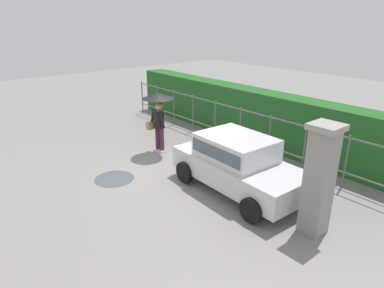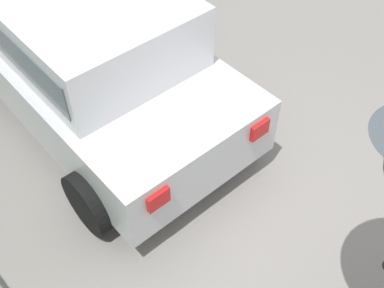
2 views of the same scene
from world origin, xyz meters
name	(u,v)px [view 2 (image 2 of 2)]	position (x,y,z in m)	size (l,w,h in m)	color
ground_plane	(250,215)	(0.00, 0.00, 0.00)	(40.00, 40.00, 0.00)	gray
car	(87,51)	(2.08, 0.18, 0.80)	(3.80, 1.98, 1.48)	silver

